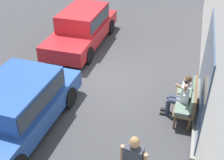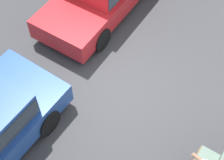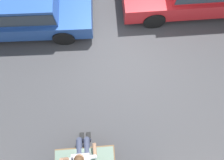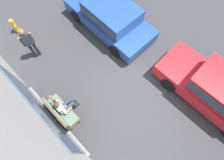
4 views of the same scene
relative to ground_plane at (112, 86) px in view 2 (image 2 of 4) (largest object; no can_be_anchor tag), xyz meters
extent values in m
plane|color=#38383A|center=(0.00, 0.00, 0.00)|extent=(60.00, 60.00, 0.00)
cylinder|color=brown|center=(0.62, 2.61, 0.22)|extent=(0.07, 0.07, 0.43)
cylinder|color=#A37556|center=(0.98, 2.60, 0.81)|extent=(0.08, 0.27, 0.17)
cylinder|color=black|center=(-0.91, -0.90, 0.33)|extent=(0.65, 0.18, 0.65)
cylinder|color=black|center=(-0.91, -2.54, 0.33)|extent=(0.65, 0.18, 0.65)
cylinder|color=black|center=(1.76, -0.53, 0.32)|extent=(0.64, 0.20, 0.63)
camera|label=1|loc=(7.87, 2.60, 5.38)|focal=45.00mm
camera|label=2|loc=(4.03, 2.60, 7.02)|focal=55.00mm
camera|label=3|loc=(0.59, 2.60, 5.92)|focal=35.00mm
camera|label=4|loc=(-1.14, 2.60, 6.85)|focal=28.00mm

